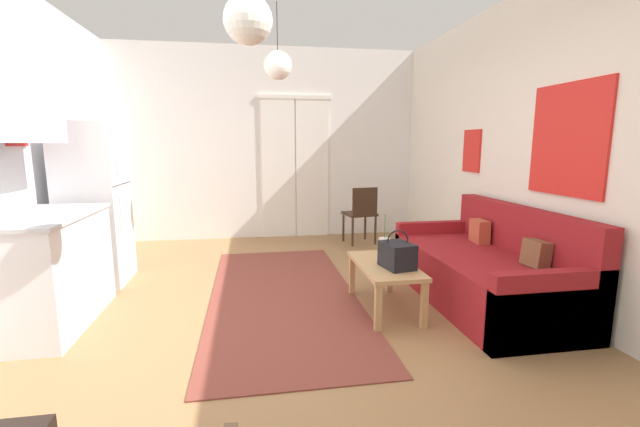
{
  "coord_description": "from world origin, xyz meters",
  "views": [
    {
      "loc": [
        -0.28,
        -3.03,
        1.45
      ],
      "look_at": [
        0.39,
        0.95,
        0.77
      ],
      "focal_mm": 23.24,
      "sensor_mm": 36.0,
      "label": 1
    }
  ],
  "objects": [
    {
      "name": "accent_chair",
      "position": [
        1.29,
        2.7,
        0.48
      ],
      "size": [
        0.48,
        0.47,
        0.84
      ],
      "rotation": [
        0.0,
        0.0,
        3.31
      ],
      "color": "#382619",
      "rests_on": "ground_plane"
    },
    {
      "name": "pendant_lamp_near",
      "position": [
        -0.27,
        -0.43,
        2.16
      ],
      "size": [
        0.29,
        0.29,
        0.85
      ],
      "color": "black"
    },
    {
      "name": "bamboo_vase",
      "position": [
        0.9,
        0.48,
        0.51
      ],
      "size": [
        0.1,
        0.1,
        0.41
      ],
      "color": "beige",
      "rests_on": "coffee_table"
    },
    {
      "name": "ground_plane",
      "position": [
        0.0,
        0.0,
        -0.05
      ],
      "size": [
        5.15,
        7.39,
        0.1
      ],
      "primitive_type": "cube",
      "color": "#996D44"
    },
    {
      "name": "wall_right",
      "position": [
        2.33,
        0.0,
        1.44
      ],
      "size": [
        0.12,
        6.99,
        2.87
      ],
      "color": "silver",
      "rests_on": "ground_plane"
    },
    {
      "name": "refrigerator",
      "position": [
        -1.88,
        1.52,
        0.83
      ],
      "size": [
        0.59,
        0.64,
        1.66
      ],
      "color": "white",
      "rests_on": "ground_plane"
    },
    {
      "name": "couch",
      "position": [
        1.86,
        0.34,
        0.28
      ],
      "size": [
        0.93,
        1.95,
        0.88
      ],
      "color": "maroon",
      "rests_on": "ground_plane"
    },
    {
      "name": "coffee_table",
      "position": [
        0.85,
        0.31,
        0.36
      ],
      "size": [
        0.46,
        0.91,
        0.42
      ],
      "color": "tan",
      "rests_on": "ground_plane"
    },
    {
      "name": "kitchen_counter",
      "position": [
        -1.92,
        0.46,
        0.81
      ],
      "size": [
        0.62,
        1.21,
        2.12
      ],
      "color": "silver",
      "rests_on": "ground_plane"
    },
    {
      "name": "area_rug",
      "position": [
        -0.0,
        0.8,
        0.01
      ],
      "size": [
        1.36,
        3.19,
        0.01
      ],
      "primitive_type": "cube",
      "color": "brown",
      "rests_on": "ground_plane"
    },
    {
      "name": "handbag",
      "position": [
        0.91,
        0.17,
        0.53
      ],
      "size": [
        0.27,
        0.32,
        0.32
      ],
      "color": "black",
      "rests_on": "coffee_table"
    },
    {
      "name": "wall_back",
      "position": [
        0.02,
        3.44,
        1.42
      ],
      "size": [
        4.75,
        0.13,
        2.87
      ],
      "color": "white",
      "rests_on": "ground_plane"
    },
    {
      "name": "pendant_lamp_far",
      "position": [
        0.03,
        1.48,
        2.25
      ],
      "size": [
        0.3,
        0.3,
        0.77
      ],
      "color": "black"
    }
  ]
}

